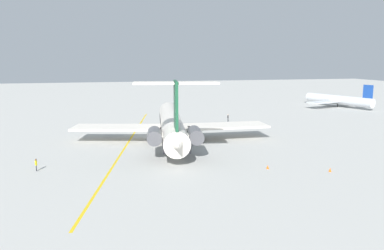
{
  "coord_description": "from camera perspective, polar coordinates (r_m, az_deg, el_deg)",
  "views": [
    {
      "loc": [
        74.85,
        -7.96,
        15.44
      ],
      "look_at": [
        4.48,
        9.41,
        2.89
      ],
      "focal_mm": 35.97,
      "sensor_mm": 36.0,
      "label": 1
    }
  ],
  "objects": [
    {
      "name": "main_jetliner",
      "position": [
        71.47,
        -3.02,
        0.07
      ],
      "size": [
        42.19,
        37.41,
        12.3
      ],
      "rotation": [
        0.0,
        0.0,
        3.0
      ],
      "color": "silver",
      "rests_on": "ground"
    },
    {
      "name": "taxiway_centreline",
      "position": [
        72.23,
        -9.49,
        -2.65
      ],
      "size": [
        72.84,
        16.31,
        0.01
      ],
      "primitive_type": "cube",
      "rotation": [
        0.0,
        0.0,
        2.93
      ],
      "color": "gold",
      "rests_on": "ground"
    },
    {
      "name": "safety_cone_nose",
      "position": [
        56.77,
        19.79,
        -6.27
      ],
      "size": [
        0.4,
        0.4,
        0.55
      ],
      "primitive_type": "cone",
      "color": "#EA590F",
      "rests_on": "ground"
    },
    {
      "name": "ground_crew_near_nose",
      "position": [
        57.75,
        -22.12,
        -5.28
      ],
      "size": [
        0.45,
        0.28,
        1.76
      ],
      "rotation": [
        0.0,
        0.0,
        1.68
      ],
      "color": "black",
      "rests_on": "ground"
    },
    {
      "name": "ground",
      "position": [
        76.84,
        -7.64,
        -1.86
      ],
      "size": [
        375.05,
        375.05,
        0.0
      ],
      "primitive_type": "plane",
      "color": "#ADADA8"
    },
    {
      "name": "safety_cone_wingtip",
      "position": [
        55.91,
        11.16,
        -6.11
      ],
      "size": [
        0.4,
        0.4,
        0.55
      ],
      "primitive_type": "cone",
      "color": "#EA590F",
      "rests_on": "ground"
    },
    {
      "name": "airliner_far_left",
      "position": [
        133.89,
        20.61,
        3.54
      ],
      "size": [
        25.07,
        25.13,
        7.66
      ],
      "rotation": [
        0.0,
        0.0,
        3.46
      ],
      "color": "silver",
      "rests_on": "ground"
    },
    {
      "name": "ground_crew_near_tail",
      "position": [
        95.65,
        5.35,
        1.19
      ],
      "size": [
        0.46,
        0.29,
        1.82
      ],
      "rotation": [
        0.0,
        0.0,
        4.78
      ],
      "color": "black",
      "rests_on": "ground"
    }
  ]
}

